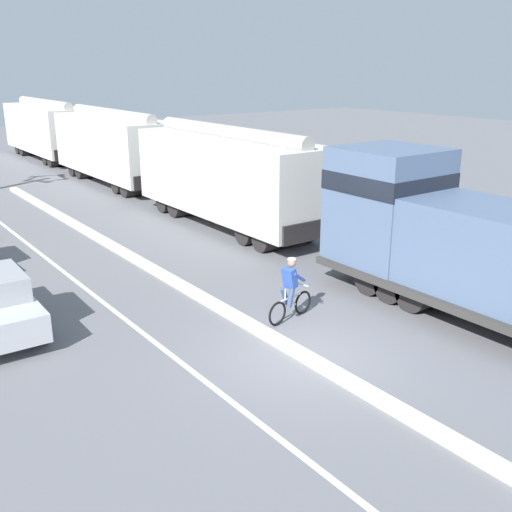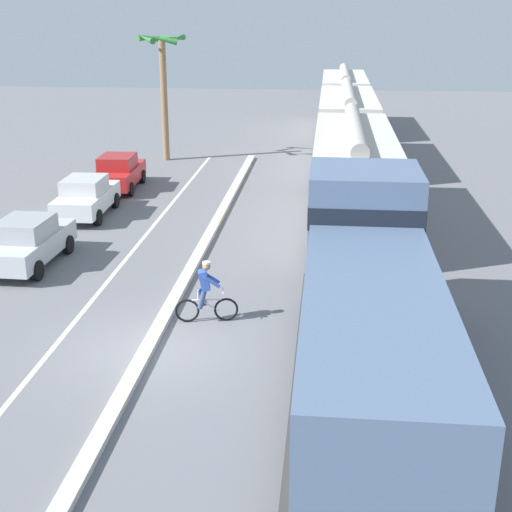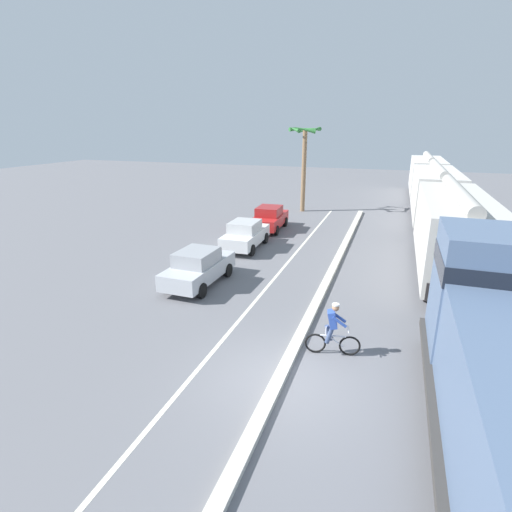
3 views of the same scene
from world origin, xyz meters
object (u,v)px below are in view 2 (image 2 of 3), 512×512
hopper_car_trailing (344,100)px  parked_car_white (86,197)px  parked_car_red (119,172)px  cyclist (206,293)px  palm_tree_near (163,69)px  locomotive (368,313)px  hopper_car_middle (347,127)px  hopper_car_lead (353,176)px  parked_car_silver (28,242)px

hopper_car_trailing → parked_car_white: hopper_car_trailing is taller
hopper_car_trailing → parked_car_white: 24.94m
parked_car_red → cyclist: 15.73m
palm_tree_near → locomotive: bearing=-67.8°
hopper_car_middle → locomotive: bearing=-90.0°
hopper_car_lead → cyclist: 10.02m
locomotive → parked_car_red: 20.43m
hopper_car_lead → hopper_car_middle: same height
parked_car_silver → cyclist: (6.54, -3.82, 0.00)m
hopper_car_trailing → parked_car_white: bearing=-115.4°
parked_car_white → parked_car_silver: bearing=-89.9°
cyclist → hopper_car_lead: bearing=65.6°
hopper_car_middle → parked_car_silver: 19.96m
hopper_car_lead → parked_car_red: size_ratio=2.48×
hopper_car_trailing → cyclist: (-4.11, -32.25, -1.26)m
hopper_car_lead → parked_car_silver: bearing=-153.8°
hopper_car_trailing → palm_tree_near: bearing=-132.1°
locomotive → palm_tree_near: 26.49m
hopper_car_lead → hopper_car_middle: size_ratio=1.00×
hopper_car_trailing → parked_car_silver: size_ratio=2.50×
parked_car_red → cyclist: (6.53, -14.32, 0.00)m
locomotive → parked_car_silver: locomotive is taller
hopper_car_middle → palm_tree_near: (-9.94, 0.59, 2.89)m
parked_car_silver → parked_car_red: bearing=89.9°
hopper_car_lead → parked_car_silver: size_ratio=2.50×
hopper_car_lead → hopper_car_middle: (0.00, 11.60, 0.00)m
hopper_car_middle → parked_car_silver: hopper_car_middle is taller
parked_car_silver → palm_tree_near: (0.71, 17.42, 4.15)m
hopper_car_trailing → hopper_car_middle: bearing=-90.0°
hopper_car_middle → parked_car_white: 15.31m
hopper_car_lead → parked_car_silver: (-10.65, -5.23, -1.26)m
parked_car_red → palm_tree_near: bearing=84.3°
cyclist → hopper_car_middle: bearing=78.7°
locomotive → hopper_car_trailing: locomotive is taller
palm_tree_near → hopper_car_middle: bearing=-3.4°
parked_car_silver → parked_car_white: bearing=90.1°
parked_car_white → cyclist: bearing=-56.1°
hopper_car_trailing → parked_car_red: (-10.64, -17.94, -1.26)m
hopper_car_trailing → parked_car_silver: bearing=-110.5°
parked_car_red → cyclist: size_ratio=2.49×
hopper_car_lead → hopper_car_trailing: (0.00, 23.20, 0.00)m
hopper_car_middle → hopper_car_lead: bearing=-90.0°
locomotive → hopper_car_lead: 12.16m
locomotive → hopper_car_trailing: bearing=90.0°
locomotive → parked_car_white: locomotive is taller
locomotive → hopper_car_middle: bearing=90.0°
parked_car_white → locomotive: bearing=-50.3°
parked_car_red → palm_tree_near: size_ratio=0.62×
parked_car_red → parked_car_white: bearing=-90.3°
parked_car_white → parked_car_red: size_ratio=0.99×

